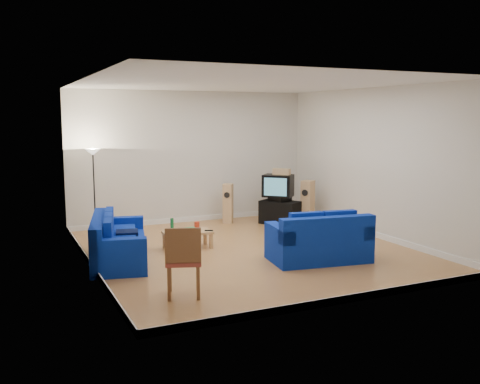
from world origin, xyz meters
name	(u,v)px	position (x,y,z in m)	size (l,w,h in m)	color
room	(249,172)	(0.00, 0.00, 1.54)	(6.01, 6.51, 3.21)	#975D2E
sofa_three_seat	(116,245)	(-2.51, 0.26, 0.30)	(1.36, 2.26, 0.82)	navy
sofa_loveseat	(320,243)	(0.83, -1.22, 0.33)	(1.86, 1.21, 0.87)	navy
coffee_table	(188,234)	(-1.02, 0.66, 0.29)	(0.97, 0.52, 0.34)	tan
bottle	(172,225)	(-1.32, 0.71, 0.48)	(0.06, 0.06, 0.28)	#197233
tissue_box	(190,230)	(-0.99, 0.61, 0.39)	(0.20, 0.11, 0.08)	green
red_canister	(197,225)	(-0.77, 0.79, 0.42)	(0.10, 0.10, 0.14)	red
remote	(209,230)	(-0.62, 0.51, 0.36)	(0.16, 0.05, 0.02)	black
tv_stand	(280,212)	(1.82, 2.04, 0.28)	(0.92, 0.51, 0.56)	black
av_receiver	(280,199)	(1.84, 2.09, 0.62)	(0.46, 0.37, 0.11)	black
television	(278,186)	(1.78, 2.08, 0.94)	(0.85, 0.84, 0.53)	black
centre_speaker	(282,172)	(1.87, 2.06, 1.27)	(0.41, 0.17, 0.15)	tan
speaker_left	(228,203)	(0.73, 2.70, 0.48)	(0.34, 0.36, 0.96)	tan
speaker_right	(308,202)	(2.45, 1.80, 0.53)	(0.39, 0.37, 1.06)	tan
floor_lamp	(93,164)	(-2.45, 2.70, 1.57)	(0.32, 0.32, 1.90)	black
dining_chair	(183,258)	(-2.02, -2.07, 0.59)	(0.64, 0.64, 1.05)	brown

